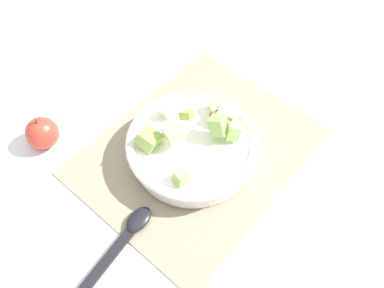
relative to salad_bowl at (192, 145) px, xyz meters
name	(u,v)px	position (x,y,z in m)	size (l,w,h in m)	color
ground_plane	(198,151)	(0.02, 0.00, -0.04)	(2.40, 2.40, 0.00)	silver
placemat	(198,151)	(0.02, 0.00, -0.04)	(0.46, 0.36, 0.01)	gray
salad_bowl	(192,145)	(0.00, 0.00, 0.00)	(0.26, 0.26, 0.10)	white
serving_spoon	(123,240)	(-0.22, -0.03, -0.03)	(0.22, 0.05, 0.01)	black
whole_apple	(42,133)	(-0.17, 0.25, 0.00)	(0.07, 0.07, 0.08)	#BC3828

